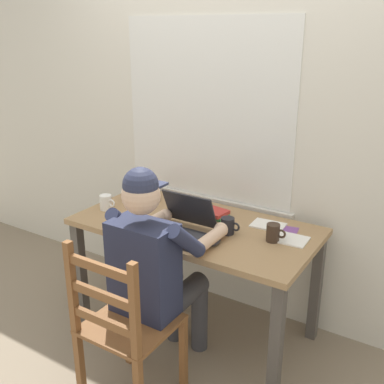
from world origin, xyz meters
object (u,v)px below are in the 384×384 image
at_px(coffee_mug_spare, 273,233).
at_px(wooden_chair, 124,328).
at_px(desk, 195,238).
at_px(seated_person, 156,264).
at_px(book_stack_main, 141,195).
at_px(book_stack_side, 214,213).
at_px(laptop, 181,225).
at_px(landscape_photo_print, 287,229).
at_px(computer_mouse, 214,242).
at_px(coffee_mug_dark, 228,226).
at_px(coffee_mug_white, 106,202).

bearing_deg(coffee_mug_spare, wooden_chair, -121.38).
bearing_deg(wooden_chair, desk, 92.88).
height_order(seated_person, book_stack_main, seated_person).
xyz_separation_m(coffee_mug_spare, book_stack_side, (-0.45, 0.13, -0.03)).
relative_size(seated_person, laptop, 3.77).
bearing_deg(landscape_photo_print, book_stack_side, 177.28).
distance_m(book_stack_side, landscape_photo_print, 0.46).
bearing_deg(desk, wooden_chair, -87.12).
bearing_deg(book_stack_main, computer_mouse, -23.11).
height_order(book_stack_main, book_stack_side, book_stack_main).
xyz_separation_m(desk, coffee_mug_dark, (0.23, -0.02, 0.15)).
bearing_deg(seated_person, wooden_chair, -90.00).
relative_size(desk, wooden_chair, 1.55).
bearing_deg(seated_person, laptop, 96.31).
height_order(desk, book_stack_main, book_stack_main).
bearing_deg(wooden_chair, seated_person, 90.00).
distance_m(seated_person, coffee_mug_dark, 0.48).
distance_m(seated_person, coffee_mug_spare, 0.66).
xyz_separation_m(book_stack_main, landscape_photo_print, (1.01, 0.09, -0.04)).
relative_size(seated_person, wooden_chair, 1.32).
distance_m(seated_person, book_stack_side, 0.61).
xyz_separation_m(desk, coffee_mug_spare, (0.49, 0.02, 0.15)).
bearing_deg(book_stack_main, landscape_photo_print, 4.81).
bearing_deg(book_stack_main, coffee_mug_dark, -11.50).
relative_size(laptop, book_stack_main, 1.64).
distance_m(laptop, coffee_mug_dark, 0.27).
bearing_deg(book_stack_side, coffee_mug_dark, -42.67).
relative_size(seated_person, computer_mouse, 12.45).
bearing_deg(computer_mouse, landscape_photo_print, 57.08).
distance_m(seated_person, book_stack_main, 0.80).
xyz_separation_m(computer_mouse, book_stack_main, (-0.75, 0.32, 0.03)).
bearing_deg(landscape_photo_print, seated_person, -135.11).
relative_size(seated_person, coffee_mug_dark, 10.69).
distance_m(book_stack_main, landscape_photo_print, 1.02).
distance_m(seated_person, wooden_chair, 0.36).
distance_m(desk, coffee_mug_dark, 0.28).
relative_size(wooden_chair, coffee_mug_dark, 8.07).
bearing_deg(coffee_mug_dark, landscape_photo_print, 41.58).
xyz_separation_m(laptop, computer_mouse, (0.23, -0.03, -0.03)).
relative_size(book_stack_main, book_stack_side, 1.11).
bearing_deg(seated_person, landscape_photo_print, 54.86).
distance_m(coffee_mug_white, book_stack_main, 0.26).
distance_m(coffee_mug_white, landscape_photo_print, 1.16).
height_order(laptop, landscape_photo_print, laptop).
distance_m(laptop, coffee_mug_white, 0.62).
relative_size(laptop, coffee_mug_spare, 2.95).
bearing_deg(book_stack_side, coffee_mug_spare, -16.48).
distance_m(wooden_chair, book_stack_main, 1.07).
relative_size(coffee_mug_spare, landscape_photo_print, 0.86).
height_order(wooden_chair, computer_mouse, wooden_chair).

